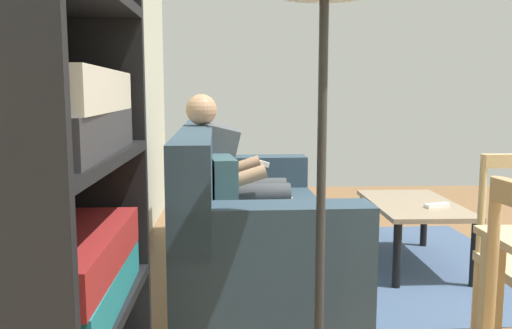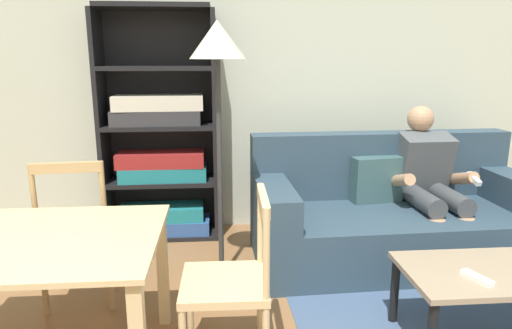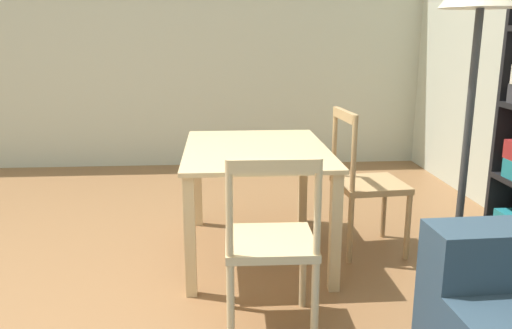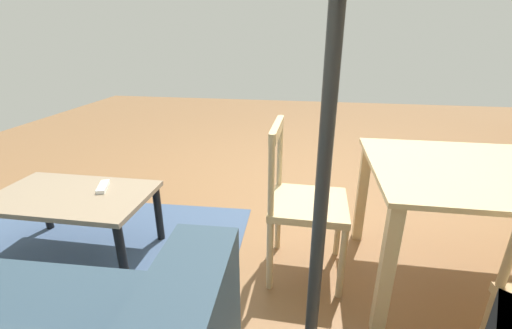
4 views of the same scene
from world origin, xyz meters
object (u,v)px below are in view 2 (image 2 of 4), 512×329
coffee_table (492,280)px  dining_chair_facing_couch (230,283)px  tv_remote (477,278)px  dining_table (30,260)px  couch (391,216)px  dining_chair_near_wall (79,232)px  person_lounging (429,181)px  bookshelf (161,147)px  floor_lamp (218,65)px

coffee_table → dining_chair_facing_couch: (-1.39, -0.07, 0.08)m
coffee_table → tv_remote: bearing=-146.2°
tv_remote → coffee_table: bearing=13.0°
coffee_table → dining_table: 2.34m
couch → dining_chair_near_wall: 2.26m
coffee_table → dining_table: dining_table is taller
person_lounging → coffee_table: size_ratio=1.22×
coffee_table → bookshelf: size_ratio=0.49×
dining_table → dining_chair_near_wall: size_ratio=1.28×
coffee_table → floor_lamp: (-1.44, 0.86, 1.11)m
couch → coffee_table: 1.14m
couch → person_lounging: (0.31, 0.06, 0.26)m
dining_table → dining_chair_near_wall: (0.00, 0.72, -0.14)m
bookshelf → coffee_table: bearing=-41.6°
couch → bookshelf: bookshelf is taller
dining_chair_facing_couch → couch: bearing=43.2°
tv_remote → bookshelf: (-1.78, 1.81, 0.35)m
dining_table → dining_chair_facing_couch: (0.93, -0.00, -0.16)m
person_lounging → tv_remote: 1.34m
dining_chair_facing_couch → floor_lamp: (-0.04, 0.92, 1.03)m
couch → person_lounging: 0.40m
tv_remote → bookshelf: bearing=113.6°
coffee_table → floor_lamp: bearing=149.1°
person_lounging → bookshelf: bookshelf is taller
coffee_table → person_lounging: bearing=80.8°
bookshelf → floor_lamp: bearing=-60.1°
coffee_table → dining_table: size_ratio=0.78×
person_lounging → bookshelf: size_ratio=0.59×
tv_remote → dining_chair_facing_couch: bearing=157.6°
dining_table → coffee_table: bearing=1.6°
dining_chair_facing_couch → floor_lamp: 1.38m
coffee_table → bookshelf: bearing=138.4°
dining_chair_near_wall → floor_lamp: size_ratio=0.54×
dining_chair_near_wall → dining_chair_facing_couch: size_ratio=1.05×
coffee_table → floor_lamp: 2.01m
floor_lamp → person_lounging: bearing=11.6°
tv_remote → floor_lamp: bearing=122.5°
floor_lamp → bookshelf: bearing=119.9°
person_lounging → floor_lamp: (-1.63, -0.33, 0.89)m
tv_remote → dining_chair_near_wall: 2.30m
floor_lamp → couch: bearing=11.8°
floor_lamp → dining_chair_facing_couch: bearing=-87.4°
bookshelf → dining_chair_facing_couch: bookshelf is taller
bookshelf → tv_remote: bearing=-45.6°
dining_table → dining_chair_near_wall: dining_chair_near_wall is taller
dining_chair_near_wall → floor_lamp: bearing=13.1°
couch → dining_chair_facing_couch: size_ratio=2.40×
person_lounging → dining_table: 2.81m
coffee_table → bookshelf: bookshelf is taller
person_lounging → bookshelf: bearing=166.2°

